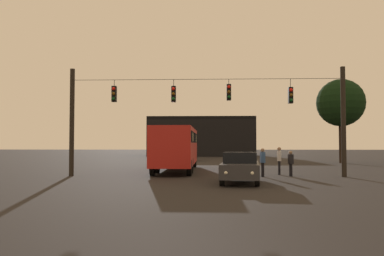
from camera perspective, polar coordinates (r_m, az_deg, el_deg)
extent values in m
plane|color=black|center=(31.08, 2.13, -5.89)|extent=(168.00, 168.00, 0.00)
cylinder|color=black|center=(24.18, -17.41, 0.83)|extent=(0.28, 0.28, 6.46)
cylinder|color=black|center=(24.11, 21.57, 0.90)|extent=(0.28, 0.28, 6.46)
cylinder|color=black|center=(23.04, 2.04, 7.25)|extent=(16.11, 0.02, 0.02)
cylinder|color=black|center=(23.68, -11.47, 6.55)|extent=(0.03, 0.03, 0.37)
cube|color=black|center=(23.59, -11.49, 4.97)|extent=(0.26, 0.32, 0.95)
sphere|color=red|center=(23.46, -11.59, 5.75)|extent=(0.20, 0.20, 0.20)
sphere|color=#5B3D0C|center=(23.42, -11.59, 5.02)|extent=(0.20, 0.20, 0.20)
sphere|color=#0C4219|center=(23.38, -11.60, 4.30)|extent=(0.20, 0.20, 0.20)
cylinder|color=black|center=(23.10, -2.74, 6.70)|extent=(0.03, 0.03, 0.40)
cube|color=black|center=(23.00, -2.75, 5.04)|extent=(0.26, 0.32, 0.95)
sphere|color=red|center=(22.86, -2.78, 5.85)|extent=(0.20, 0.20, 0.20)
sphere|color=#5B3D0C|center=(22.82, -2.79, 5.10)|extent=(0.20, 0.20, 0.20)
sphere|color=#0C4219|center=(22.79, -2.79, 4.35)|extent=(0.20, 0.20, 0.20)
cylinder|color=black|center=(23.05, 5.48, 6.85)|extent=(0.03, 0.03, 0.30)
cube|color=black|center=(22.96, 5.49, 5.31)|extent=(0.26, 0.32, 0.95)
sphere|color=red|center=(22.82, 5.51, 6.11)|extent=(0.20, 0.20, 0.20)
sphere|color=#5B3D0C|center=(22.78, 5.51, 5.36)|extent=(0.20, 0.20, 0.20)
sphere|color=#0C4219|center=(22.75, 5.52, 4.62)|extent=(0.20, 0.20, 0.20)
cylinder|color=black|center=(23.52, 14.41, 6.48)|extent=(0.03, 0.03, 0.50)
cube|color=black|center=(23.42, 14.43, 4.73)|extent=(0.26, 0.32, 0.95)
sphere|color=red|center=(23.28, 14.51, 5.51)|extent=(0.20, 0.20, 0.20)
sphere|color=#5B3D0C|center=(23.25, 14.52, 4.78)|extent=(0.20, 0.20, 0.20)
sphere|color=#0C4219|center=(23.21, 14.53, 4.04)|extent=(0.20, 0.20, 0.20)
cube|color=#B21E19|center=(27.36, -2.26, -2.71)|extent=(2.55, 11.01, 2.50)
cube|color=black|center=(27.37, -2.26, -1.44)|extent=(2.59, 10.35, 0.70)
cylinder|color=black|center=(31.45, -3.68, -4.93)|extent=(0.28, 1.00, 1.00)
cylinder|color=black|center=(31.28, 0.38, -4.95)|extent=(0.28, 1.00, 1.00)
cylinder|color=black|center=(25.34, -5.21, -5.57)|extent=(0.28, 1.00, 1.00)
cylinder|color=black|center=(25.14, -0.16, -5.61)|extent=(0.28, 1.00, 1.00)
cylinder|color=black|center=(23.38, -5.87, -5.85)|extent=(0.28, 1.00, 1.00)
cylinder|color=black|center=(23.16, -0.40, -5.89)|extent=(0.28, 1.00, 1.00)
cube|color=beige|center=(30.65, -1.74, -1.52)|extent=(2.56, 0.81, 0.56)
cube|color=beige|center=(24.63, -2.80, -1.34)|extent=(2.56, 0.81, 0.56)
cube|color=#2D2D33|center=(19.20, 7.18, -6.15)|extent=(2.26, 4.47, 0.68)
cube|color=black|center=(19.31, 7.18, -4.34)|extent=(1.83, 2.48, 0.52)
cylinder|color=black|center=(17.81, 9.64, -7.54)|extent=(0.29, 0.66, 0.64)
cylinder|color=black|center=(17.85, 4.51, -7.55)|extent=(0.29, 0.66, 0.64)
cylinder|color=black|center=(20.63, 9.50, -6.81)|extent=(0.29, 0.66, 0.64)
cylinder|color=black|center=(20.67, 5.08, -6.83)|extent=(0.29, 0.66, 0.64)
sphere|color=white|center=(17.10, 8.95, -6.62)|extent=(0.18, 0.18, 0.18)
sphere|color=white|center=(17.13, 5.06, -6.63)|extent=(0.18, 0.18, 0.18)
cube|color=black|center=(42.69, -0.89, -4.01)|extent=(2.24, 4.47, 0.68)
cube|color=black|center=(42.53, -0.92, -3.21)|extent=(1.82, 2.48, 0.52)
cylinder|color=black|center=(44.24, -1.60, -4.39)|extent=(0.29, 0.66, 0.64)
cylinder|color=black|center=(43.99, 0.43, -4.40)|extent=(0.29, 0.66, 0.64)
cylinder|color=black|center=(41.45, -2.28, -4.53)|extent=(0.29, 0.66, 0.64)
cylinder|color=black|center=(41.18, -0.12, -4.55)|extent=(0.29, 0.66, 0.64)
sphere|color=white|center=(44.86, -1.18, -3.93)|extent=(0.18, 0.18, 0.18)
sphere|color=white|center=(44.68, 0.28, -3.93)|extent=(0.18, 0.18, 0.18)
cylinder|color=black|center=(24.68, 12.84, -5.78)|extent=(0.14, 0.14, 0.85)
cylinder|color=black|center=(24.53, 12.85, -5.81)|extent=(0.14, 0.14, 0.85)
cube|color=silver|center=(24.57, 12.83, -4.06)|extent=(0.30, 0.40, 0.64)
sphere|color=#8C6B51|center=(24.56, 12.82, -3.05)|extent=(0.23, 0.23, 0.23)
cylinder|color=black|center=(22.83, 10.51, -6.13)|extent=(0.14, 0.14, 0.82)
cylinder|color=black|center=(22.99, 10.42, -6.10)|extent=(0.14, 0.14, 0.82)
cube|color=#2D4C7F|center=(22.87, 10.45, -4.31)|extent=(0.27, 0.38, 0.62)
sphere|color=#8C6B51|center=(22.86, 10.44, -3.26)|extent=(0.22, 0.22, 0.22)
cylinder|color=black|center=(23.65, 14.41, -6.06)|extent=(0.14, 0.14, 0.74)
cylinder|color=black|center=(23.50, 14.53, -6.08)|extent=(0.14, 0.14, 0.74)
cube|color=black|center=(23.54, 14.45, -4.49)|extent=(0.28, 0.39, 0.56)
sphere|color=#8C6B51|center=(23.52, 14.44, -3.56)|extent=(0.20, 0.20, 0.20)
cube|color=black|center=(60.64, 1.44, -1.57)|extent=(15.87, 10.64, 5.39)
cube|color=black|center=(60.74, 1.44, 1.21)|extent=(15.87, 10.64, 0.50)
cylinder|color=black|center=(40.57, 21.29, -1.83)|extent=(0.44, 0.44, 4.33)
sphere|color=black|center=(40.77, 21.21, 3.52)|extent=(4.68, 4.68, 4.68)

